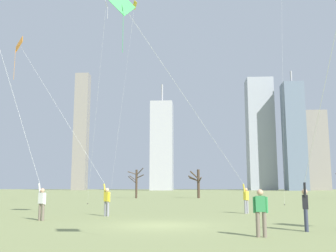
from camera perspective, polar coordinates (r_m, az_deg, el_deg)
The scene contains 16 objects.
ground_plane at distance 17.40m, azimuth -1.33°, elevation -14.68°, with size 400.00×400.00×0.00m, color #848E56.
kite_flyer_foreground_left_green at distance 23.47m, azimuth 7.75°, elevation -4.68°, with size 7.83×7.48×11.81m.
kite_flyer_far_back_purple at distance 14.60m, azimuth 20.89°, elevation -5.89°, with size 0.89×10.52×10.98m.
kite_flyer_midfield_left_orange at distance 24.66m, azimuth -13.25°, elevation -3.46°, with size 8.72×5.04×13.08m.
kite_flyer_midfield_center_teal at distance 21.45m, azimuth -20.60°, elevation -2.29°, with size 5.15×0.86×13.27m.
bystander_strolling_midfield at distance 13.82m, azimuth 13.69°, elevation -12.14°, with size 0.51×0.24×1.62m.
distant_kite_high_overhead_yellow at distance 44.45m, azimuth -5.34°, elevation 15.22°, with size 3.34×3.21×22.39m.
distant_kite_drifting_right_blue at distance 45.48m, azimuth 16.67°, elevation 15.54°, with size 2.18×5.06×23.87m.
distant_kite_drifting_left_white at distance 36.28m, azimuth -9.61°, elevation 13.62°, with size 2.79×5.85×18.42m.
bare_tree_left_of_center at distance 56.73m, azimuth 4.45°, elevation -8.36°, with size 2.04×3.33×4.16m.
bare_tree_far_right_edge at distance 56.46m, azimuth -4.76°, elevation -8.37°, with size 2.50×1.39×4.35m.
skyline_mid_tower_right at distance 163.76m, azimuth -0.90°, elevation -3.02°, with size 9.34×11.64×46.03m.
skyline_slender_spire at distance 163.78m, azimuth 18.35°, elevation -1.40°, with size 8.09×8.02×49.46m.
skyline_squat_block at distance 177.71m, azimuth 20.77°, elevation -3.46°, with size 11.18×10.96×34.15m.
skyline_wide_slab at distance 178.29m, azimuth -12.85°, elevation -0.70°, with size 6.17×5.02×53.47m.
skyline_mid_tower_left at distance 172.88m, azimuth 13.65°, elevation -1.14°, with size 11.37×10.23×49.16m.
Camera 1 is at (1.52, -17.25, 1.72)m, focal length 40.74 mm.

